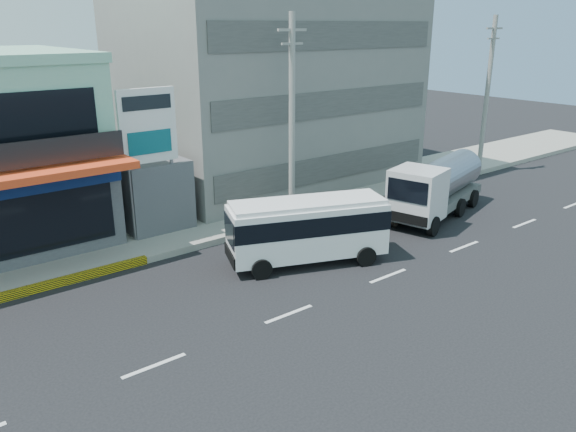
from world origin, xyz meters
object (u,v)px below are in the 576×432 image
object	(u,v)px
concrete_building	(266,67)
sedan	(400,206)
utility_pole_near	(292,120)
minibus	(307,226)
satellite_dish	(144,156)
utility_pole_far	(487,95)
billboard	(148,134)
tanker_truck	(436,187)

from	to	relation	value
concrete_building	sedan	xyz separation A→B (m)	(0.62, -10.67, -6.31)
utility_pole_near	minibus	size ratio (longest dim) A/B	1.47
satellite_dish	utility_pole_far	xyz separation A→B (m)	(22.00, -3.60, 1.57)
satellite_dish	minibus	xyz separation A→B (m)	(3.34, -7.99, -1.95)
billboard	tanker_truck	size ratio (longest dim) A/B	0.88
minibus	tanker_truck	size ratio (longest dim) A/B	0.87
concrete_building	billboard	distance (m)	12.17
billboard	minibus	distance (m)	8.00
utility_pole_near	utility_pole_far	world-z (taller)	same
concrete_building	billboard	size ratio (longest dim) A/B	2.32
concrete_building	satellite_dish	xyz separation A→B (m)	(-10.00, -4.00, -3.42)
billboard	minibus	bearing A→B (deg)	-58.20
concrete_building	sedan	world-z (taller)	concrete_building
concrete_building	satellite_dish	world-z (taller)	concrete_building
utility_pole_far	sedan	bearing A→B (deg)	-164.90
billboard	sedan	size ratio (longest dim) A/B	1.70
satellite_dish	utility_pole_near	world-z (taller)	utility_pole_near
utility_pole_far	minibus	bearing A→B (deg)	-166.77
satellite_dish	billboard	bearing A→B (deg)	-105.52
concrete_building	satellite_dish	bearing A→B (deg)	-158.20
tanker_truck	billboard	bearing A→B (deg)	156.22
sedan	tanker_truck	xyz separation A→B (m)	(1.73, -0.79, 0.91)
utility_pole_far	sedan	world-z (taller)	utility_pole_far
concrete_building	utility_pole_far	distance (m)	14.32
concrete_building	utility_pole_near	size ratio (longest dim) A/B	1.60
utility_pole_near	sedan	world-z (taller)	utility_pole_near
minibus	utility_pole_near	bearing A→B (deg)	58.74
concrete_building	utility_pole_far	world-z (taller)	concrete_building
satellite_dish	tanker_truck	distance (m)	14.56
concrete_building	tanker_truck	size ratio (longest dim) A/B	2.04
utility_pole_near	sedan	xyz separation A→B (m)	(4.62, -3.07, -4.46)
minibus	tanker_truck	bearing A→B (deg)	3.36
utility_pole_far	sedan	distance (m)	12.61
concrete_building	tanker_truck	world-z (taller)	concrete_building
utility_pole_far	tanker_truck	world-z (taller)	utility_pole_far
satellite_dish	minibus	size ratio (longest dim) A/B	0.22
satellite_dish	billboard	size ratio (longest dim) A/B	0.22
billboard	concrete_building	bearing A→B (deg)	28.92
sedan	billboard	bearing A→B (deg)	69.57
sedan	tanker_truck	bearing A→B (deg)	-111.23
satellite_dish	sedan	distance (m)	12.87
satellite_dish	sedan	bearing A→B (deg)	-32.15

